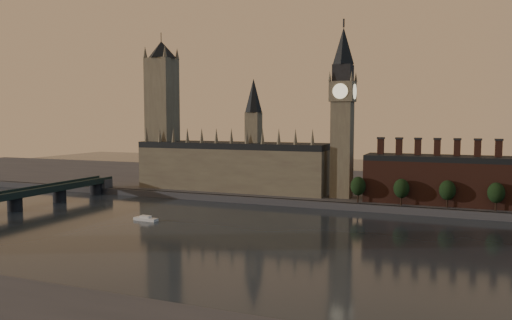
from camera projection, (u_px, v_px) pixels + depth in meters
The scene contains 11 objects.
ground at pixel (260, 244), 206.88m from camera, with size 900.00×900.00×0.00m, color black.
north_bank at pixel (348, 186), 371.29m from camera, with size 900.00×182.00×4.00m.
palace_of_westminster at pixel (234, 164), 335.32m from camera, with size 130.00×30.30×74.00m.
victoria_tower at pixel (162, 108), 353.03m from camera, with size 24.00×24.00×108.00m.
big_ben at pixel (342, 110), 300.16m from camera, with size 15.00×15.00×107.00m.
chimney_block at pixel (466, 180), 277.29m from camera, with size 110.00×25.00×37.00m.
embankment_tree_0 at pixel (358, 186), 284.38m from camera, with size 8.60×8.60×14.88m.
embankment_tree_1 at pixel (401, 188), 274.80m from camera, with size 8.60×8.60×14.88m.
embankment_tree_2 at pixel (447, 190), 267.73m from camera, with size 8.60×8.60×14.88m.
embankment_tree_3 at pixel (496, 193), 258.45m from camera, with size 8.60×8.60×14.88m.
river_boat at pixel (146, 219), 253.80m from camera, with size 13.36×4.70×2.62m.
Camera 1 is at (74.37, -189.23, 51.70)m, focal length 35.00 mm.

